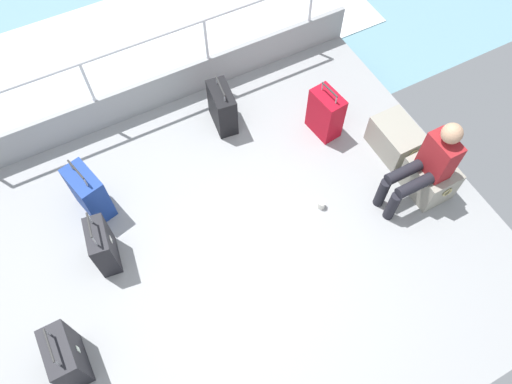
# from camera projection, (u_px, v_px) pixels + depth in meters

# --- Properties ---
(ground_plane) EXTENTS (4.40, 5.20, 0.06)m
(ground_plane) POSITION_uv_depth(u_px,v_px,m) (241.00, 250.00, 5.00)
(ground_plane) COLOR #939699
(gunwale_port) EXTENTS (0.06, 5.20, 0.45)m
(gunwale_port) POSITION_uv_depth(u_px,v_px,m) (157.00, 92.00, 5.75)
(gunwale_port) COLOR #939699
(gunwale_port) RESTS_ON ground_plane
(railing_port) EXTENTS (0.04, 4.20, 1.02)m
(railing_port) POSITION_uv_depth(u_px,v_px,m) (148.00, 57.00, 5.27)
(railing_port) COLOR silver
(railing_port) RESTS_ON ground_plane
(sea_wake) EXTENTS (12.00, 12.00, 0.01)m
(sea_wake) POSITION_uv_depth(u_px,v_px,m) (126.00, 52.00, 6.88)
(sea_wake) COLOR #6B99A8
(sea_wake) RESTS_ON ground_plane
(cargo_crate_0) EXTENTS (0.60, 0.40, 0.37)m
(cargo_crate_0) POSITION_uv_depth(u_px,v_px,m) (396.00, 139.00, 5.45)
(cargo_crate_0) COLOR gray
(cargo_crate_0) RESTS_ON ground_plane
(cargo_crate_1) EXTENTS (0.52, 0.40, 0.41)m
(cargo_crate_1) POSITION_uv_depth(u_px,v_px,m) (429.00, 178.00, 5.16)
(cargo_crate_1) COLOR gray
(cargo_crate_1) RESTS_ON ground_plane
(passenger_seated) EXTENTS (0.34, 0.66, 1.11)m
(passenger_seated) POSITION_uv_depth(u_px,v_px,m) (426.00, 165.00, 4.78)
(passenger_seated) COLOR maroon
(passenger_seated) RESTS_ON ground_plane
(suitcase_0) EXTENTS (0.45, 0.23, 0.69)m
(suitcase_0) POSITION_uv_depth(u_px,v_px,m) (66.00, 357.00, 4.17)
(suitcase_0) COLOR black
(suitcase_0) RESTS_ON ground_plane
(suitcase_1) EXTENTS (0.42, 0.24, 0.74)m
(suitcase_1) POSITION_uv_depth(u_px,v_px,m) (103.00, 246.00, 4.68)
(suitcase_1) COLOR black
(suitcase_1) RESTS_ON ground_plane
(suitcase_2) EXTENTS (0.42, 0.28, 0.69)m
(suitcase_2) POSITION_uv_depth(u_px,v_px,m) (325.00, 114.00, 5.50)
(suitcase_2) COLOR #B70C1E
(suitcase_2) RESTS_ON ground_plane
(suitcase_3) EXTENTS (0.48, 0.28, 0.63)m
(suitcase_3) POSITION_uv_depth(u_px,v_px,m) (222.00, 108.00, 5.58)
(suitcase_3) COLOR black
(suitcase_3) RESTS_ON ground_plane
(suitcase_4) EXTENTS (0.48, 0.34, 0.75)m
(suitcase_4) POSITION_uv_depth(u_px,v_px,m) (89.00, 193.00, 4.96)
(suitcase_4) COLOR navy
(suitcase_4) RESTS_ON ground_plane
(paper_cup) EXTENTS (0.08, 0.08, 0.10)m
(paper_cup) POSITION_uv_depth(u_px,v_px,m) (321.00, 204.00, 5.18)
(paper_cup) COLOR white
(paper_cup) RESTS_ON ground_plane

